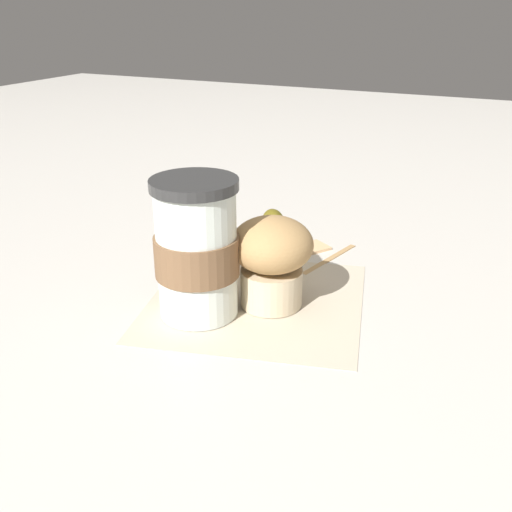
# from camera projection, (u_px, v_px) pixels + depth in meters

# --- Properties ---
(ground_plane) EXTENTS (3.00, 3.00, 0.00)m
(ground_plane) POSITION_uv_depth(u_px,v_px,m) (256.00, 301.00, 0.62)
(ground_plane) COLOR beige
(paper_napkin) EXTENTS (0.26, 0.26, 0.00)m
(paper_napkin) POSITION_uv_depth(u_px,v_px,m) (256.00, 301.00, 0.62)
(paper_napkin) COLOR beige
(paper_napkin) RESTS_ON ground_plane
(coffee_cup) EXTENTS (0.08, 0.08, 0.14)m
(coffee_cup) POSITION_uv_depth(u_px,v_px,m) (197.00, 250.00, 0.57)
(coffee_cup) COLOR silver
(coffee_cup) RESTS_ON paper_napkin
(muffin) EXTENTS (0.08, 0.08, 0.09)m
(muffin) POSITION_uv_depth(u_px,v_px,m) (274.00, 255.00, 0.60)
(muffin) COLOR beige
(muffin) RESTS_ON paper_napkin
(banana) EXTENTS (0.17, 0.09, 0.04)m
(banana) POSITION_uv_depth(u_px,v_px,m) (275.00, 241.00, 0.72)
(banana) COLOR yellow
(banana) RESTS_ON paper_napkin
(sugar_packet) EXTENTS (0.06, 0.05, 0.01)m
(sugar_packet) POSITION_uv_depth(u_px,v_px,m) (305.00, 247.00, 0.75)
(sugar_packet) COLOR #E0B27F
(sugar_packet) RESTS_ON ground_plane
(wooden_stirrer) EXTENTS (0.11, 0.03, 0.00)m
(wooden_stirrer) POSITION_uv_depth(u_px,v_px,m) (330.00, 259.00, 0.72)
(wooden_stirrer) COLOR tan
(wooden_stirrer) RESTS_ON ground_plane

